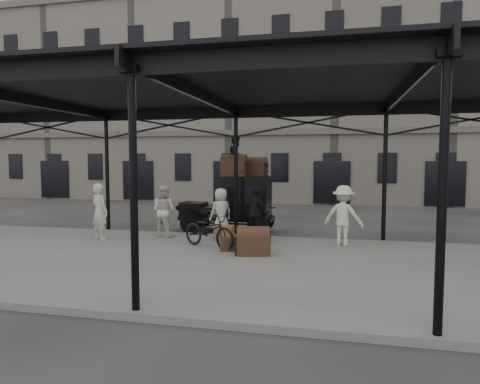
# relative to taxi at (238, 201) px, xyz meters

# --- Properties ---
(ground) EXTENTS (120.00, 120.00, 0.00)m
(ground) POSITION_rel_taxi_xyz_m (0.23, -3.27, -1.20)
(ground) COLOR #383533
(ground) RESTS_ON ground
(platform) EXTENTS (28.00, 8.00, 0.15)m
(platform) POSITION_rel_taxi_xyz_m (0.23, -5.27, -1.13)
(platform) COLOR slate
(platform) RESTS_ON ground
(canopy) EXTENTS (22.50, 9.00, 4.74)m
(canopy) POSITION_rel_taxi_xyz_m (0.23, -5.00, 3.39)
(canopy) COLOR black
(canopy) RESTS_ON ground
(building_frontage) EXTENTS (64.00, 8.00, 14.00)m
(building_frontage) POSITION_rel_taxi_xyz_m (0.23, 14.73, 5.80)
(building_frontage) COLOR slate
(building_frontage) RESTS_ON ground
(taxi) EXTENTS (3.65, 1.55, 2.18)m
(taxi) POSITION_rel_taxi_xyz_m (0.00, 0.00, 0.00)
(taxi) COLOR black
(taxi) RESTS_ON ground
(porter_left) EXTENTS (0.81, 0.68, 1.88)m
(porter_left) POSITION_rel_taxi_xyz_m (-3.97, -3.21, -0.11)
(porter_left) COLOR beige
(porter_left) RESTS_ON platform
(porter_midleft) EXTENTS (1.02, 0.88, 1.79)m
(porter_midleft) POSITION_rel_taxi_xyz_m (-2.12, -2.19, -0.16)
(porter_midleft) COLOR silver
(porter_midleft) RESTS_ON platform
(porter_centre) EXTENTS (0.95, 0.94, 1.66)m
(porter_centre) POSITION_rel_taxi_xyz_m (-0.27, -1.47, -0.22)
(porter_centre) COLOR beige
(porter_centre) RESTS_ON platform
(porter_official) EXTENTS (1.10, 0.90, 1.76)m
(porter_official) POSITION_rel_taxi_xyz_m (1.08, -2.02, -0.18)
(porter_official) COLOR black
(porter_official) RESTS_ON platform
(porter_right) EXTENTS (1.35, 1.00, 1.87)m
(porter_right) POSITION_rel_taxi_xyz_m (3.91, -2.45, -0.12)
(porter_right) COLOR silver
(porter_right) RESTS_ON platform
(bicycle) EXTENTS (2.13, 1.60, 1.07)m
(bicycle) POSITION_rel_taxi_xyz_m (-0.05, -3.66, -0.52)
(bicycle) COLOR black
(bicycle) RESTS_ON platform
(porter_roof) EXTENTS (0.70, 0.83, 1.52)m
(porter_roof) POSITION_rel_taxi_xyz_m (-0.03, -0.10, 1.73)
(porter_roof) COLOR black
(porter_roof) RESTS_ON taxi
(steamer_trunk_roof_near) EXTENTS (0.96, 0.60, 0.69)m
(steamer_trunk_roof_near) POSITION_rel_taxi_xyz_m (-0.08, -0.25, 1.32)
(steamer_trunk_roof_near) COLOR #483121
(steamer_trunk_roof_near) RESTS_ON taxi
(steamer_trunk_roof_far) EXTENTS (0.91, 0.66, 0.61)m
(steamer_trunk_roof_far) POSITION_rel_taxi_xyz_m (0.67, 0.20, 1.28)
(steamer_trunk_roof_far) COLOR #483121
(steamer_trunk_roof_far) RESTS_ON taxi
(steamer_trunk_platform) EXTENTS (1.02, 0.75, 0.67)m
(steamer_trunk_platform) POSITION_rel_taxi_xyz_m (1.43, -4.31, -0.72)
(steamer_trunk_platform) COLOR #483121
(steamer_trunk_platform) RESTS_ON platform
(wicker_hamper) EXTENTS (0.61, 0.47, 0.50)m
(wicker_hamper) POSITION_rel_taxi_xyz_m (0.11, -2.47, -0.80)
(wicker_hamper) COLOR olive
(wicker_hamper) RESTS_ON platform
(suitcase_upright) EXTENTS (0.16, 0.60, 0.45)m
(suitcase_upright) POSITION_rel_taxi_xyz_m (1.44, -2.63, -0.83)
(suitcase_upright) COLOR #483121
(suitcase_upright) RESTS_ON platform
(suitcase_flat) EXTENTS (0.62, 0.33, 0.40)m
(suitcase_flat) POSITION_rel_taxi_xyz_m (0.71, -4.02, -0.85)
(suitcase_flat) COLOR #483121
(suitcase_flat) RESTS_ON platform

